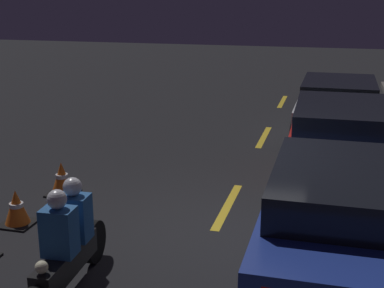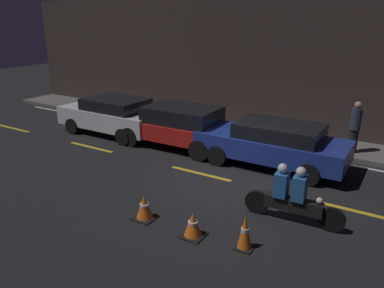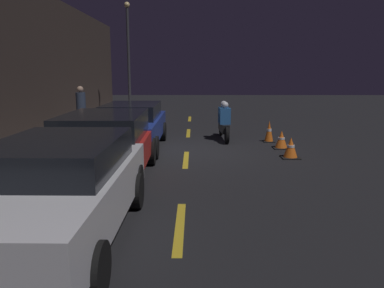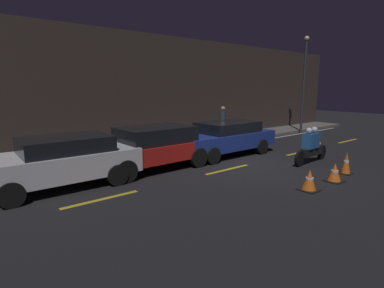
{
  "view_description": "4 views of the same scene",
  "coord_description": "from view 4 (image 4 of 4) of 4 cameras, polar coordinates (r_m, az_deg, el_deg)",
  "views": [
    {
      "loc": [
        7.08,
        1.55,
        3.41
      ],
      "look_at": [
        -0.96,
        -0.6,
        1.03
      ],
      "focal_mm": 50.0,
      "sensor_mm": 36.0,
      "label": 1
    },
    {
      "loc": [
        4.11,
        -8.79,
        4.39
      ],
      "look_at": [
        -1.38,
        0.15,
        0.81
      ],
      "focal_mm": 35.0,
      "sensor_mm": 36.0,
      "label": 2
    },
    {
      "loc": [
        -10.92,
        -0.22,
        2.34
      ],
      "look_at": [
        -2.62,
        -0.17,
        0.74
      ],
      "focal_mm": 35.0,
      "sensor_mm": 36.0,
      "label": 3
    },
    {
      "loc": [
        -8.18,
        -7.0,
        2.76
      ],
      "look_at": [
        -2.69,
        -0.14,
        1.11
      ],
      "focal_mm": 28.0,
      "sensor_mm": 36.0,
      "label": 4
    }
  ],
  "objects": [
    {
      "name": "street_lamp",
      "position": [
        19.57,
        20.57,
        11.36
      ],
      "size": [
        0.28,
        0.28,
        5.76
      ],
      "color": "#333338",
      "rests_on": "ground"
    },
    {
      "name": "lane_dash_c",
      "position": [
        10.4,
        6.8,
        -4.83
      ],
      "size": [
        2.0,
        0.14,
        0.01
      ],
      "color": "gold",
      "rests_on": "ground"
    },
    {
      "name": "traffic_cone_near",
      "position": [
        8.81,
        21.45,
        -6.46
      ],
      "size": [
        0.5,
        0.5,
        0.58
      ],
      "color": "black",
      "rests_on": "ground"
    },
    {
      "name": "lane_dash_e",
      "position": [
        17.84,
        27.53,
        0.52
      ],
      "size": [
        2.0,
        0.14,
        0.01
      ],
      "color": "gold",
      "rests_on": "ground"
    },
    {
      "name": "lane_solid_kerb",
      "position": [
        13.22,
        0.52,
        -1.42
      ],
      "size": [
        25.2,
        0.14,
        0.01
      ],
      "color": "silver",
      "rests_on": "ground"
    },
    {
      "name": "taxi_red",
      "position": [
        10.4,
        -7.62,
        -0.42
      ],
      "size": [
        4.58,
        2.07,
        1.45
      ],
      "rotation": [
        0.0,
        0.0,
        3.16
      ],
      "color": "red",
      "rests_on": "ground"
    },
    {
      "name": "traffic_cone_far",
      "position": [
        10.96,
        27.31,
        -3.28
      ],
      "size": [
        0.38,
        0.38,
        0.72
      ],
      "color": "black",
      "rests_on": "ground"
    },
    {
      "name": "motorcycle",
      "position": [
        11.94,
        21.74,
        -0.42
      ],
      "size": [
        2.25,
        0.39,
        1.35
      ],
      "rotation": [
        0.0,
        0.0,
        0.05
      ],
      "color": "black",
      "rests_on": "ground"
    },
    {
      "name": "traffic_cone_mid",
      "position": [
        9.93,
        25.53,
        -4.97
      ],
      "size": [
        0.49,
        0.49,
        0.55
      ],
      "color": "black",
      "rests_on": "ground"
    },
    {
      "name": "building_front",
      "position": [
        14.81,
        -5.25,
        9.94
      ],
      "size": [
        28.0,
        0.3,
        5.19
      ],
      "color": "#382D28",
      "rests_on": "ground"
    },
    {
      "name": "lane_dash_d",
      "position": [
        13.89,
        19.94,
        -1.47
      ],
      "size": [
        2.0,
        0.14,
        0.01
      ],
      "color": "gold",
      "rests_on": "ground"
    },
    {
      "name": "lane_dash_b",
      "position": [
        7.98,
        -16.89,
        -10.06
      ],
      "size": [
        2.0,
        0.14,
        0.01
      ],
      "color": "gold",
      "rests_on": "ground"
    },
    {
      "name": "ground_plane",
      "position": [
        11.11,
        10.43,
        -3.94
      ],
      "size": [
        56.0,
        56.0,
        0.0
      ],
      "primitive_type": "plane",
      "color": "black"
    },
    {
      "name": "raised_curb",
      "position": [
        14.15,
        -2.59,
        -0.31
      ],
      "size": [
        28.0,
        1.93,
        0.16
      ],
      "color": "#605B56",
      "rests_on": "ground"
    },
    {
      "name": "pedestrian",
      "position": [
        15.34,
        5.88,
        4.06
      ],
      "size": [
        0.34,
        0.34,
        1.69
      ],
      "color": "black",
      "rests_on": "raised_curb"
    },
    {
      "name": "sedan_blue",
      "position": [
        12.51,
        6.25,
        1.29
      ],
      "size": [
        4.54,
        1.93,
        1.38
      ],
      "rotation": [
        0.0,
        0.0,
        3.14
      ],
      "color": "navy",
      "rests_on": "ground"
    },
    {
      "name": "sedan_white",
      "position": [
        9.18,
        -23.73,
        -2.85
      ],
      "size": [
        4.28,
        2.0,
        1.42
      ],
      "rotation": [
        0.0,
        0.0,
        3.13
      ],
      "color": "silver",
      "rests_on": "ground"
    }
  ]
}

